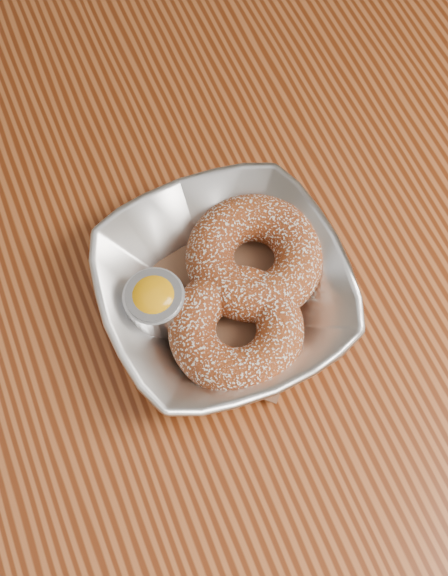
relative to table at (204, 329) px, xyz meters
name	(u,v)px	position (x,y,z in m)	size (l,w,h in m)	color
ground_plane	(213,442)	(0.00, 0.00, -0.65)	(4.00, 4.00, 0.00)	#565659
table	(204,329)	(0.00, 0.00, 0.00)	(1.20, 0.80, 0.75)	brown
serving_bowl	(224,290)	(0.01, -0.02, 0.12)	(0.21, 0.21, 0.05)	silver
parchment	(224,297)	(0.01, -0.02, 0.11)	(0.14, 0.14, 0.00)	brown
donut_back	(254,257)	(0.05, 0.00, 0.13)	(0.12, 0.12, 0.04)	maroon
donut_front	(236,329)	(0.01, -0.05, 0.13)	(0.11, 0.11, 0.04)	maroon
ramekin	(155,303)	(-0.04, -0.01, 0.13)	(0.05, 0.05, 0.05)	silver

